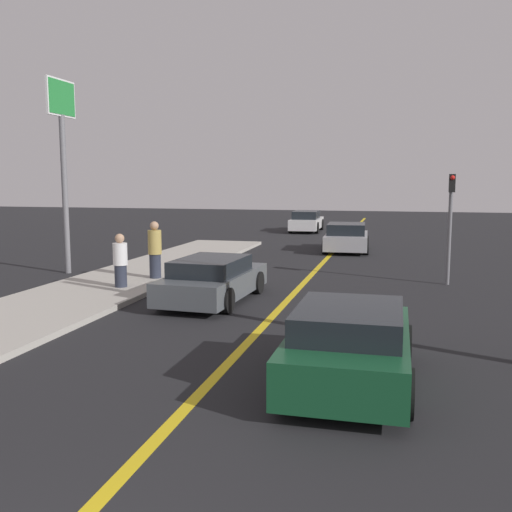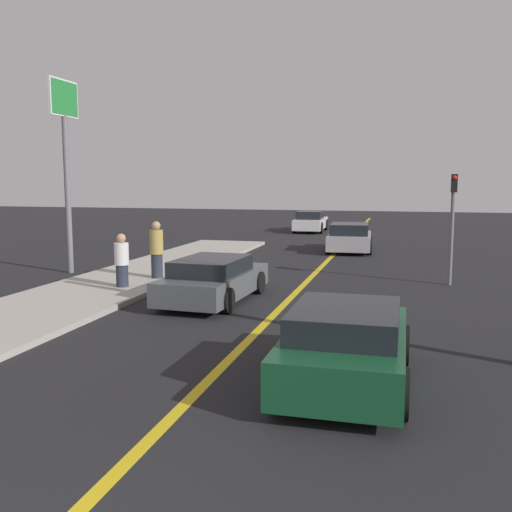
# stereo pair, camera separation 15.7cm
# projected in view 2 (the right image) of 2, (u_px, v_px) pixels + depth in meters

# --- Properties ---
(road_center_line) EXTENTS (0.20, 60.00, 0.01)m
(road_center_line) POSITION_uv_depth(u_px,v_px,m) (318.00, 270.00, 20.80)
(road_center_line) COLOR gold
(road_center_line) RESTS_ON ground_plane
(sidewalk_left) EXTENTS (3.44, 25.68, 0.14)m
(sidewalk_left) POSITION_uv_depth(u_px,v_px,m) (108.00, 286.00, 17.27)
(sidewalk_left) COLOR #ADA89E
(sidewalk_left) RESTS_ON ground_plane
(car_near_right_lane) EXTENTS (1.96, 3.88, 1.30)m
(car_near_right_lane) POSITION_uv_depth(u_px,v_px,m) (346.00, 345.00, 9.01)
(car_near_right_lane) COLOR #144728
(car_near_right_lane) RESTS_ON ground_plane
(car_ahead_center) EXTENTS (2.09, 4.30, 1.20)m
(car_ahead_center) POSITION_uv_depth(u_px,v_px,m) (214.00, 280.00, 15.32)
(car_ahead_center) COLOR #4C5156
(car_ahead_center) RESTS_ON ground_plane
(car_far_distant) EXTENTS (2.18, 4.04, 1.29)m
(car_far_distant) POSITION_uv_depth(u_px,v_px,m) (350.00, 238.00, 26.19)
(car_far_distant) COLOR #9E9EA3
(car_far_distant) RESTS_ON ground_plane
(car_parked_left_lot) EXTENTS (1.93, 4.45, 1.33)m
(car_parked_left_lot) POSITION_uv_depth(u_px,v_px,m) (311.00, 221.00, 36.45)
(car_parked_left_lot) COLOR silver
(car_parked_left_lot) RESTS_ON ground_plane
(pedestrian_near_curb) EXTENTS (0.42, 0.42, 1.57)m
(pedestrian_near_curb) POSITION_uv_depth(u_px,v_px,m) (122.00, 261.00, 16.65)
(pedestrian_near_curb) COLOR #282D3D
(pedestrian_near_curb) RESTS_ON sidewalk_left
(pedestrian_mid_group) EXTENTS (0.43, 0.43, 1.81)m
(pedestrian_mid_group) POSITION_uv_depth(u_px,v_px,m) (157.00, 250.00, 18.17)
(pedestrian_mid_group) COLOR #282D3D
(pedestrian_mid_group) RESTS_ON sidewalk_left
(traffic_light) EXTENTS (0.18, 0.40, 3.43)m
(traffic_light) POSITION_uv_depth(u_px,v_px,m) (452.00, 216.00, 17.45)
(traffic_light) COLOR slate
(traffic_light) RESTS_ON ground_plane
(roadside_sign) EXTENTS (0.20, 1.62, 6.64)m
(roadside_sign) POSITION_uv_depth(u_px,v_px,m) (65.00, 134.00, 19.53)
(roadside_sign) COLOR slate
(roadside_sign) RESTS_ON ground_plane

